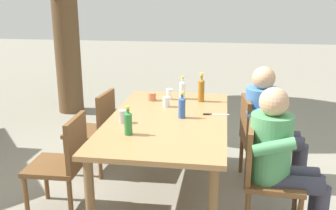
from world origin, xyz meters
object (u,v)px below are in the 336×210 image
Objects in this scene: cup_white at (169,94)px; chair_far_left at (64,160)px; dining_table at (168,126)px; chair_far_right at (96,127)px; cup_steel at (123,116)px; chair_near_left at (264,173)px; bottle_green at (128,122)px; chair_near_right at (257,136)px; cup_glass at (166,102)px; person_in_white_shirt at (280,154)px; bottle_blue at (182,107)px; bottle_amber at (201,89)px; cup_terracotta at (152,97)px; person_in_plaid_shirt at (269,120)px; bottle_clear at (182,89)px; table_knife at (214,114)px.

chair_far_left is at bearing 144.50° from cup_white.
dining_table is 16.59× the size of cup_white.
chair_far_right is 0.83m from cup_steel.
chair_far_left is (-0.00, 1.65, 0.00)m from chair_near_left.
bottle_green is (-0.05, 1.07, 0.38)m from chair_near_left.
chair_near_right is 0.95m from cup_glass.
bottle_blue is (0.44, 0.81, 0.21)m from person_in_white_shirt.
dining_table is 2.16× the size of chair_near_left.
chair_far_right is at bearing 99.38° from bottle_amber.
cup_glass reaches higher than cup_terracotta.
bottle_green is (-0.04, 1.18, 0.21)m from person_in_white_shirt.
cup_terracotta is at bearing -76.45° from chair_far_right.
dining_table is at bearing -62.99° from chair_far_left.
person_in_plaid_shirt is 5.04× the size of bottle_green.
bottle_blue reaches higher than dining_table.
bottle_blue is at bearing -173.89° from bottle_clear.
cup_white is (-0.04, 0.13, -0.05)m from bottle_clear.
bottle_green is at bearing -146.69° from chair_far_right.
cup_white is at bearing -74.36° from chair_far_right.
chair_far_right is 7.75× the size of cup_steel.
chair_far_left is at bearing 117.01° from dining_table.
chair_near_left is 3.72× the size of bottle_green.
bottle_blue is at bearing -112.61° from chair_far_right.
cup_glass is (0.32, 0.19, -0.05)m from bottle_blue.
chair_far_left is at bearing 90.17° from chair_near_left.
cup_steel is at bearing -63.46° from chair_far_left.
bottle_blue is 0.64m from bottle_clear.
bottle_green is at bearing 154.59° from bottle_amber.
person_in_plaid_shirt is at bearing -64.74° from cup_steel.
bottle_clear is 0.34m from cup_glass.
bottle_amber is 1.00m from cup_steel.
chair_far_left is 1.38m from table_knife.
chair_far_right is 0.84m from chair_far_left.
chair_near_left is 0.91m from bottle_blue.
bottle_clear is at bearing 72.17° from chair_near_right.
chair_near_left is 8.85× the size of cup_glass.
bottle_blue is 0.98× the size of bottle_clear.
cup_terracotta reaches higher than table_knife.
person_in_white_shirt is at bearing -87.92° from bottle_green.
cup_steel is (-0.21, 0.49, -0.05)m from bottle_blue.
table_knife is at bearing -65.73° from bottle_blue.
chair_near_left is 0.76m from table_knife.
bottle_clear is 1.04× the size of bottle_green.
chair_far_left is 3.58× the size of bottle_clear.
bottle_amber is (0.59, -0.26, 0.21)m from dining_table.
chair_near_right and chair_far_right have the same top height.
bottle_amber is at bearing -80.62° from chair_far_right.
dining_table is 19.09× the size of cup_glass.
chair_far_left is at bearing 89.94° from person_in_white_shirt.
person_in_plaid_shirt reaches higher than bottle_clear.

